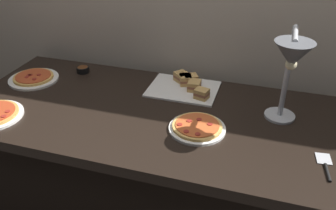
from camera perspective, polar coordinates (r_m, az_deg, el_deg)
name	(u,v)px	position (r m, az deg, el deg)	size (l,w,h in m)	color
buffet_table	(158,173)	(1.96, -1.56, -10.53)	(1.90, 0.84, 0.76)	black
heat_lamp	(291,62)	(1.49, 18.64, 6.36)	(0.15, 0.33, 0.44)	#B7BABF
pizza_plate_front	(197,127)	(1.61, 4.57, -3.48)	(0.25, 0.25, 0.03)	white
pizza_plate_center	(34,78)	(2.16, -20.23, 3.97)	(0.27, 0.27, 0.03)	white
sandwich_platter	(187,86)	(1.93, 2.95, 3.05)	(0.36, 0.27, 0.06)	white
sauce_cup_near	(83,69)	(2.18, -13.14, 5.44)	(0.07, 0.07, 0.03)	black
serving_spatula	(325,165)	(1.54, 23.34, -8.62)	(0.06, 0.17, 0.01)	#B7BABF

